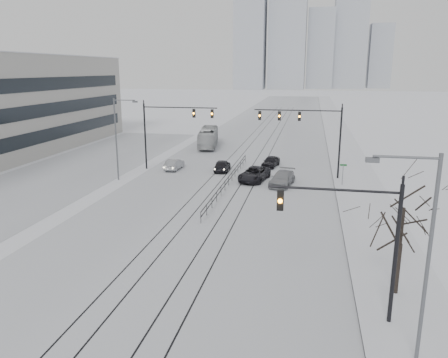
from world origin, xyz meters
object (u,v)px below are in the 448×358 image
(sedan_nb_front, at_px, (254,174))
(box_truck, at_px, (208,137))
(traffic_mast_near, at_px, (361,233))
(bare_tree, at_px, (403,217))
(sedan_sb_inner, at_px, (222,165))
(sedan_sb_outer, at_px, (174,164))
(sedan_nb_far, at_px, (271,162))
(sedan_nb_right, at_px, (282,179))

(sedan_nb_front, height_order, box_truck, box_truck)
(traffic_mast_near, distance_m, bare_tree, 3.85)
(sedan_sb_inner, distance_m, sedan_sb_outer, 5.95)
(sedan_sb_outer, xyz_separation_m, box_truck, (0.39, 16.67, 0.84))
(traffic_mast_near, xyz_separation_m, box_truck, (-18.34, 46.81, -3.07))
(sedan_sb_outer, height_order, sedan_nb_far, sedan_nb_far)
(sedan_nb_front, bearing_deg, sedan_sb_outer, 171.68)
(sedan_nb_right, bearing_deg, sedan_nb_far, 112.39)
(sedan_nb_far, height_order, box_truck, box_truck)
(box_truck, bearing_deg, sedan_sb_outer, 79.68)
(bare_tree, relative_size, sedan_nb_right, 1.21)
(sedan_nb_right, bearing_deg, sedan_sb_outer, 169.33)
(traffic_mast_near, xyz_separation_m, sedan_nb_right, (-5.22, 25.22, -3.83))
(sedan_sb_outer, bearing_deg, traffic_mast_near, 123.79)
(traffic_mast_near, relative_size, sedan_nb_far, 1.76)
(traffic_mast_near, height_order, sedan_nb_far, traffic_mast_near)
(sedan_sb_inner, bearing_deg, sedan_nb_front, 136.20)
(bare_tree, height_order, box_truck, bare_tree)
(sedan_nb_right, bearing_deg, box_truck, 130.65)
(traffic_mast_near, distance_m, box_truck, 50.37)
(sedan_nb_far, bearing_deg, sedan_nb_right, -65.46)
(bare_tree, relative_size, sedan_sb_outer, 1.53)
(sedan_sb_outer, height_order, box_truck, box_truck)
(sedan_sb_outer, distance_m, sedan_nb_far, 12.10)
(sedan_sb_inner, distance_m, sedan_nb_right, 9.21)
(sedan_nb_front, relative_size, sedan_nb_right, 1.07)
(box_truck, bearing_deg, traffic_mast_near, 102.42)
(sedan_nb_right, bearing_deg, bare_tree, -61.66)
(sedan_nb_front, height_order, sedan_nb_far, sedan_nb_front)
(traffic_mast_near, relative_size, bare_tree, 1.15)
(bare_tree, bearing_deg, sedan_sb_inner, 118.95)
(sedan_nb_front, xyz_separation_m, sedan_nb_right, (3.16, -1.37, -0.02))
(sedan_sb_inner, relative_size, sedan_nb_front, 0.76)
(traffic_mast_near, bearing_deg, bare_tree, 51.24)
(sedan_sb_inner, height_order, sedan_nb_front, sedan_nb_front)
(sedan_nb_right, distance_m, sedan_nb_far, 8.98)
(traffic_mast_near, xyz_separation_m, sedan_nb_far, (-7.25, 33.97, -3.88))
(traffic_mast_near, height_order, box_truck, traffic_mast_near)
(sedan_sb_outer, bearing_deg, sedan_nb_far, -159.64)
(bare_tree, bearing_deg, box_truck, 115.35)
(sedan_sb_inner, relative_size, sedan_nb_far, 1.04)
(bare_tree, relative_size, sedan_nb_far, 1.53)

